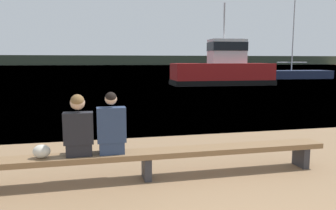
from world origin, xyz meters
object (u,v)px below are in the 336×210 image
object	(u,v)px
bench_main	(146,156)
person_right	(111,128)
shopping_bag	(42,151)
person_left	(79,129)
moored_sailboat	(294,74)
tugboat_red	(223,71)

from	to	relation	value
bench_main	person_right	distance (m)	0.76
person_right	shopping_bag	distance (m)	1.12
person_left	moored_sailboat	distance (m)	34.91
person_right	tugboat_red	bearing A→B (deg)	63.15
bench_main	tugboat_red	xyz separation A→B (m)	(9.58, 20.05, 0.78)
bench_main	shopping_bag	size ratio (longest dim) A/B	24.46
bench_main	person_left	xyz separation A→B (m)	(-1.08, 0.00, 0.52)
person_left	moored_sailboat	xyz separation A→B (m)	(22.05, 27.06, -0.43)
bench_main	tugboat_red	distance (m)	22.23
bench_main	tugboat_red	bearing A→B (deg)	64.46
person_right	tugboat_red	xyz separation A→B (m)	(10.15, 20.04, 0.27)
person_left	shopping_bag	size ratio (longest dim) A/B	3.73
person_left	person_right	size ratio (longest dim) A/B	0.98
tugboat_red	person_right	bearing A→B (deg)	155.48
person_left	shopping_bag	xyz separation A→B (m)	(-0.56, -0.02, -0.33)
bench_main	person_left	distance (m)	1.20
tugboat_red	bench_main	bearing A→B (deg)	156.79
person_left	tugboat_red	distance (m)	22.70
bench_main	shopping_bag	xyz separation A→B (m)	(-1.64, -0.01, 0.19)
bench_main	person_left	size ratio (longest dim) A/B	6.56
bench_main	shopping_bag	distance (m)	1.65
person_right	tugboat_red	world-z (taller)	tugboat_red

